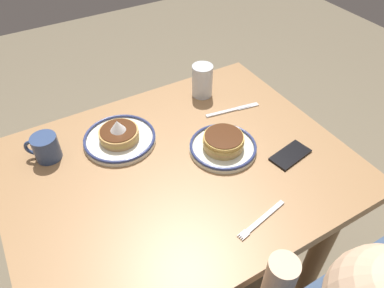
{
  "coord_description": "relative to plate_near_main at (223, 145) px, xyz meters",
  "views": [
    {
      "loc": [
        0.38,
        0.74,
        1.62
      ],
      "look_at": [
        -0.07,
        -0.04,
        0.78
      ],
      "focal_mm": 33.96,
      "sensor_mm": 36.0,
      "label": 1
    }
  ],
  "objects": [
    {
      "name": "dining_table",
      "position": [
        0.17,
        -0.01,
        -0.16
      ],
      "size": [
        1.11,
        0.88,
        0.75
      ],
      "color": "#A0754A",
      "rests_on": "ground_plane"
    },
    {
      "name": "butter_knife",
      "position": [
        -0.16,
        -0.16,
        -0.02
      ],
      "size": [
        0.22,
        0.05,
        0.01
      ],
      "color": "silver",
      "rests_on": "dining_table"
    },
    {
      "name": "plate_near_main",
      "position": [
        0.0,
        0.0,
        0.0
      ],
      "size": [
        0.23,
        0.23,
        0.06
      ],
      "color": "silver",
      "rests_on": "dining_table"
    },
    {
      "name": "cell_phone",
      "position": [
        -0.18,
        0.14,
        -0.02
      ],
      "size": [
        0.15,
        0.1,
        0.01
      ],
      "primitive_type": "cube",
      "rotation": [
        0.0,
        0.0,
        0.18
      ],
      "color": "black",
      "rests_on": "dining_table"
    },
    {
      "name": "drinking_glass",
      "position": [
        -0.11,
        -0.32,
        0.04
      ],
      "size": [
        0.08,
        0.08,
        0.13
      ],
      "color": "silver",
      "rests_on": "dining_table"
    },
    {
      "name": "ground_plane",
      "position": [
        0.17,
        -0.01,
        -0.77
      ],
      "size": [
        6.0,
        6.0,
        0.0
      ],
      "primitive_type": "plane",
      "color": "#736751"
    },
    {
      "name": "plate_center_pancakes",
      "position": [
        0.29,
        -0.22,
        -0.0
      ],
      "size": [
        0.25,
        0.25,
        0.09
      ],
      "color": "silver",
      "rests_on": "dining_table"
    },
    {
      "name": "fork_near",
      "position": [
        0.07,
        0.3,
        -0.02
      ],
      "size": [
        0.19,
        0.06,
        0.01
      ],
      "color": "silver",
      "rests_on": "dining_table"
    },
    {
      "name": "coffee_mug",
      "position": [
        0.53,
        -0.27,
        0.02
      ],
      "size": [
        0.11,
        0.09,
        0.09
      ],
      "color": "#334772",
      "rests_on": "dining_table"
    }
  ]
}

